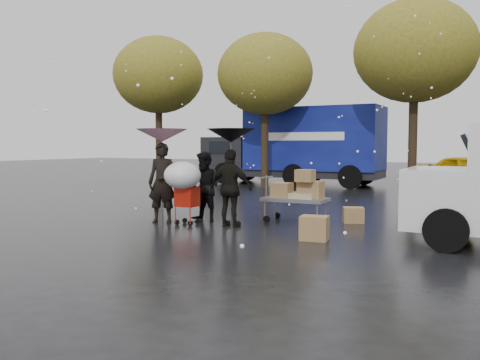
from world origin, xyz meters
The scene contains 13 objects.
ground centered at (0.00, 0.00, 0.00)m, with size 90.00×90.00×0.00m, color black.
person_pink centered at (-1.64, 0.17, 0.95)m, with size 0.69×0.45×1.89m, color black.
person_middle centered at (-0.86, 0.82, 0.84)m, with size 0.81×0.63×1.68m, color black.
person_black centered at (0.09, 0.36, 0.87)m, with size 1.02×0.43×1.75m, color black.
umbrella_pink centered at (-1.64, 0.17, 2.06)m, with size 1.21×1.21×2.21m.
umbrella_black centered at (0.09, 0.36, 2.04)m, with size 1.07×1.07×2.20m.
vendor_cart centered at (1.22, 1.61, 0.73)m, with size 1.52×0.80×1.27m.
shopping_cart centered at (-0.95, 0.01, 1.06)m, with size 0.84×0.84×1.46m.
blue_truck centered at (-2.97, 12.37, 1.76)m, with size 8.30×2.60×3.50m.
box_ground_near centered at (2.29, -0.31, 0.23)m, with size 0.52×0.42×0.47m, color brown.
box_ground_far centered at (2.39, 2.20, 0.18)m, with size 0.47×0.37×0.37m, color brown.
yellow_taxi centered at (4.41, 13.06, 0.72)m, with size 1.69×4.20×1.43m, color #E9B60C.
tree_row centered at (-0.47, 10.00, 5.02)m, with size 21.60×4.40×7.12m.
Camera 1 is at (5.49, -9.59, 1.85)m, focal length 38.00 mm.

